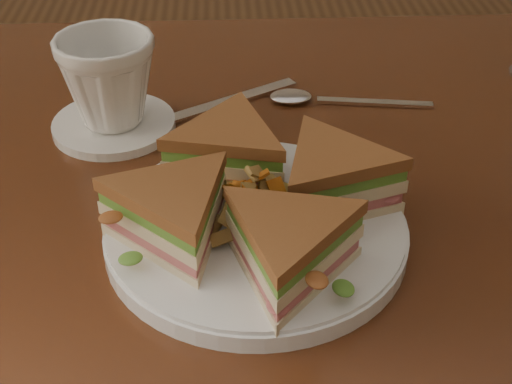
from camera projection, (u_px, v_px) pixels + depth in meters
table at (291, 259)px, 0.74m from camera, size 1.20×0.80×0.75m
plate at (256, 231)px, 0.61m from camera, size 0.26×0.26×0.02m
sandwich_wedges at (256, 197)px, 0.59m from camera, size 0.29×0.29×0.06m
crisps_mound at (256, 201)px, 0.59m from camera, size 0.09×0.09×0.05m
spoon at (311, 99)px, 0.81m from camera, size 0.18×0.05×0.01m
knife at (209, 108)px, 0.80m from camera, size 0.19×0.12×0.00m
saucer at (114, 125)px, 0.76m from camera, size 0.13×0.13×0.01m
coffee_cup at (108, 81)px, 0.73m from camera, size 0.11×0.11×0.09m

